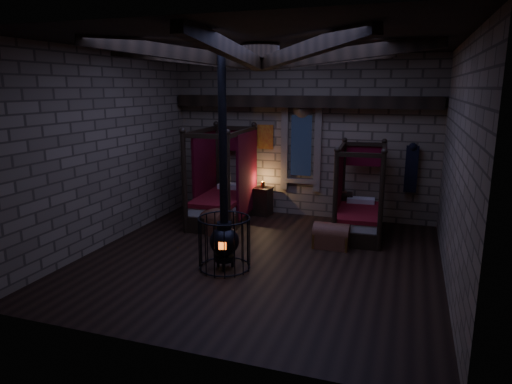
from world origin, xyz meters
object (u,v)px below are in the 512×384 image
(bed_right, at_px, (359,213))
(trunk_right, at_px, (331,236))
(bed_left, at_px, (223,199))
(trunk_left, at_px, (213,220))
(stove, at_px, (224,238))

(bed_right, bearing_deg, trunk_right, -115.48)
(bed_left, xyz_separation_m, bed_right, (3.47, -0.01, -0.07))
(bed_right, bearing_deg, bed_left, 176.46)
(trunk_left, height_order, trunk_right, trunk_left)
(bed_right, xyz_separation_m, stove, (-2.19, -2.97, 0.10))
(bed_right, relative_size, stove, 0.52)
(stove, bearing_deg, bed_left, 98.21)
(trunk_left, bearing_deg, bed_right, 40.44)
(trunk_left, bearing_deg, stove, -36.00)
(bed_left, height_order, trunk_right, bed_left)
(trunk_right, bearing_deg, bed_right, 68.58)
(bed_right, bearing_deg, trunk_left, -167.51)
(bed_left, distance_m, trunk_left, 1.01)
(trunk_left, xyz_separation_m, trunk_right, (2.88, -0.17, -0.05))
(trunk_right, xyz_separation_m, stove, (-1.74, -1.85, 0.37))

